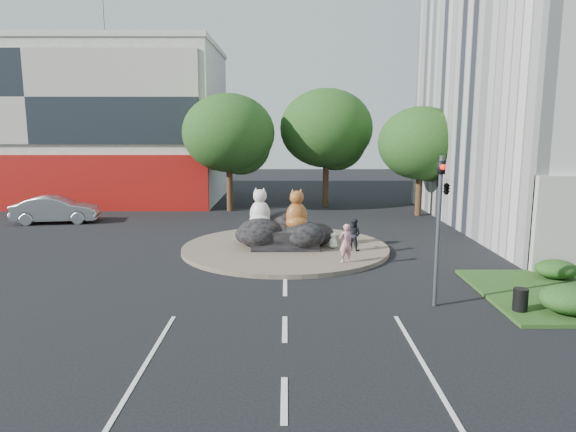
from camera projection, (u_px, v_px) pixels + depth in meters
name	position (u px, v px, depth m)	size (l,w,h in m)	color
ground	(285.00, 329.00, 15.16)	(120.00, 120.00, 0.00)	black
roundabout_island	(285.00, 248.00, 25.00)	(10.00, 10.00, 0.20)	brown
rock_plinth	(285.00, 237.00, 24.90)	(3.20, 2.60, 0.90)	black
shophouse_block	(64.00, 124.00, 41.56)	(25.20, 12.30, 17.40)	silver
tree_left	(230.00, 137.00, 36.00)	(6.46, 6.46, 8.27)	#382314
tree_mid	(327.00, 132.00, 37.94)	(6.84, 6.84, 8.76)	#382314
tree_right	(422.00, 147.00, 34.17)	(5.70, 5.70, 7.30)	#382314
hedge_near_green	(572.00, 299.00, 16.07)	(2.00, 1.60, 0.90)	#133C15
hedge_back_green	(556.00, 269.00, 19.84)	(1.60, 1.28, 0.72)	#133C15
traffic_light	(443.00, 199.00, 16.53)	(0.44, 1.24, 5.00)	#595B60
cat_white	(260.00, 207.00, 24.92)	(1.16, 1.01, 1.94)	silver
cat_tabby	(297.00, 209.00, 24.31)	(1.18, 1.02, 1.96)	#C55D29
kitten_calico	(258.00, 242.00, 23.91)	(0.50, 0.43, 0.83)	silver
kitten_white	(333.00, 240.00, 24.50)	(0.46, 0.39, 0.76)	white
pedestrian_pink	(346.00, 243.00, 21.82)	(0.61, 0.40, 1.67)	#CB838C
pedestrian_dark	(354.00, 234.00, 23.99)	(0.73, 0.57, 1.51)	black
parked_car	(56.00, 210.00, 32.01)	(1.78, 5.10, 1.68)	#A1A4A8
litter_bin	(520.00, 300.00, 16.31)	(0.46, 0.46, 0.73)	black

